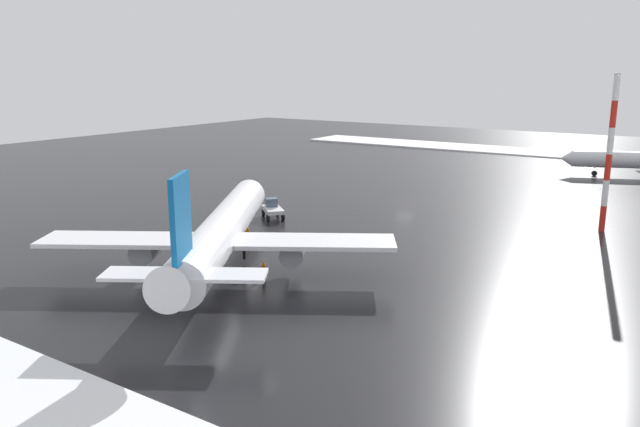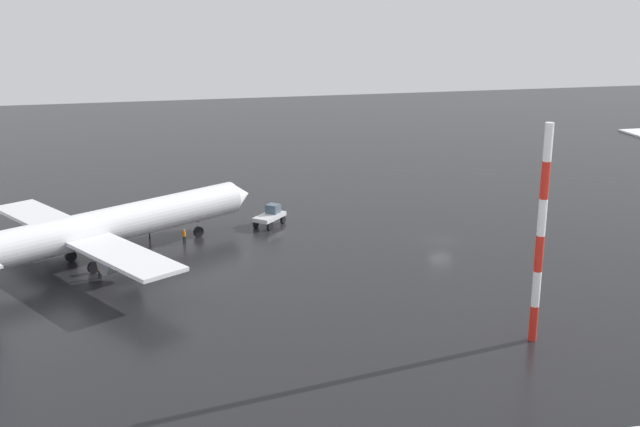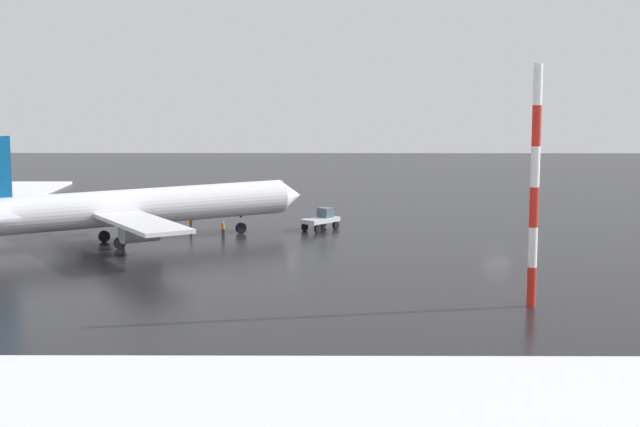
{
  "view_description": "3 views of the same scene",
  "coord_description": "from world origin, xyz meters",
  "px_view_note": "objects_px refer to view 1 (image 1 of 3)",
  "views": [
    {
      "loc": [
        -82.2,
        -39.01,
        19.14
      ],
      "look_at": [
        -21.52,
        0.93,
        2.32
      ],
      "focal_mm": 35.0,
      "sensor_mm": 36.0,
      "label": 1
    },
    {
      "loc": [
        -33.6,
        -84.4,
        29.78
      ],
      "look_at": [
        -15.28,
        -2.77,
        5.04
      ],
      "focal_mm": 45.0,
      "sensor_mm": 36.0,
      "label": 2
    },
    {
      "loc": [
        -18.2,
        -101.93,
        18.04
      ],
      "look_at": [
        -18.83,
        1.74,
        3.13
      ],
      "focal_mm": 55.0,
      "sensor_mm": 36.0,
      "label": 3
    }
  ],
  "objects_px": {
    "ground_crew_near_tug": "(264,269)",
    "ground_crew_by_nose_gear": "(207,238)",
    "antenna_mast": "(609,154)",
    "ground_crew_mid_apron": "(248,234)",
    "airplane_far_rear": "(222,231)",
    "pushback_tug": "(272,208)"
  },
  "relations": [
    {
      "from": "pushback_tug",
      "to": "antenna_mast",
      "type": "xyz_separation_m",
      "value": [
        16.49,
        -37.62,
        8.1
      ]
    },
    {
      "from": "pushback_tug",
      "to": "antenna_mast",
      "type": "relative_size",
      "value": 0.26
    },
    {
      "from": "ground_crew_by_nose_gear",
      "to": "antenna_mast",
      "type": "relative_size",
      "value": 0.09
    },
    {
      "from": "ground_crew_near_tug",
      "to": "ground_crew_by_nose_gear",
      "type": "height_order",
      "value": "same"
    },
    {
      "from": "airplane_far_rear",
      "to": "ground_crew_mid_apron",
      "type": "relative_size",
      "value": 21.02
    },
    {
      "from": "airplane_far_rear",
      "to": "ground_crew_mid_apron",
      "type": "xyz_separation_m",
      "value": [
        9.11,
        4.48,
        -2.96
      ]
    },
    {
      "from": "antenna_mast",
      "to": "ground_crew_near_tug",
      "type": "bearing_deg",
      "value": 147.66
    },
    {
      "from": "airplane_far_rear",
      "to": "ground_crew_by_nose_gear",
      "type": "relative_size",
      "value": 21.02
    },
    {
      "from": "ground_crew_by_nose_gear",
      "to": "antenna_mast",
      "type": "distance_m",
      "value": 47.91
    },
    {
      "from": "ground_crew_near_tug",
      "to": "antenna_mast",
      "type": "distance_m",
      "value": 44.13
    },
    {
      "from": "pushback_tug",
      "to": "ground_crew_near_tug",
      "type": "bearing_deg",
      "value": 166.52
    },
    {
      "from": "ground_crew_near_tug",
      "to": "ground_crew_by_nose_gear",
      "type": "xyz_separation_m",
      "value": [
        5.22,
        12.03,
        0.0
      ]
    },
    {
      "from": "ground_crew_near_tug",
      "to": "pushback_tug",
      "type": "bearing_deg",
      "value": -44.52
    },
    {
      "from": "pushback_tug",
      "to": "ground_crew_mid_apron",
      "type": "xyz_separation_m",
      "value": [
        -10.95,
        -4.91,
        -0.31
      ]
    },
    {
      "from": "pushback_tug",
      "to": "ground_crew_by_nose_gear",
      "type": "bearing_deg",
      "value": 140.02
    },
    {
      "from": "ground_crew_mid_apron",
      "to": "antenna_mast",
      "type": "bearing_deg",
      "value": -163.04
    },
    {
      "from": "ground_crew_by_nose_gear",
      "to": "antenna_mast",
      "type": "xyz_separation_m",
      "value": [
        31.38,
        -35.21,
        8.41
      ]
    },
    {
      "from": "antenna_mast",
      "to": "ground_crew_by_nose_gear",
      "type": "bearing_deg",
      "value": 131.71
    },
    {
      "from": "ground_crew_by_nose_gear",
      "to": "antenna_mast",
      "type": "height_order",
      "value": "antenna_mast"
    },
    {
      "from": "airplane_far_rear",
      "to": "pushback_tug",
      "type": "xyz_separation_m",
      "value": [
        20.06,
        9.39,
        -2.65
      ]
    },
    {
      "from": "ground_crew_mid_apron",
      "to": "antenna_mast",
      "type": "distance_m",
      "value": 43.52
    },
    {
      "from": "ground_crew_near_tug",
      "to": "airplane_far_rear",
      "type": "bearing_deg",
      "value": 9.21
    }
  ]
}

